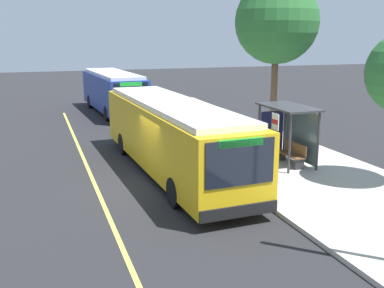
# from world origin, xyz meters

# --- Properties ---
(ground_plane) EXTENTS (120.00, 120.00, 0.00)m
(ground_plane) POSITION_xyz_m (0.00, 0.00, 0.00)
(ground_plane) COLOR #232326
(sidewalk_curb) EXTENTS (44.00, 6.40, 0.15)m
(sidewalk_curb) POSITION_xyz_m (0.00, 6.00, 0.07)
(sidewalk_curb) COLOR #B7B2A8
(sidewalk_curb) RESTS_ON ground_plane
(lane_stripe_center) EXTENTS (36.00, 0.14, 0.01)m
(lane_stripe_center) POSITION_xyz_m (0.00, -2.20, 0.00)
(lane_stripe_center) COLOR #E0D64C
(lane_stripe_center) RESTS_ON ground_plane
(transit_bus_main) EXTENTS (12.21, 3.08, 2.95)m
(transit_bus_main) POSITION_xyz_m (-1.34, 1.01, 1.62)
(transit_bus_main) COLOR gold
(transit_bus_main) RESTS_ON ground_plane
(transit_bus_second) EXTENTS (10.25, 3.18, 2.95)m
(transit_bus_second) POSITION_xyz_m (-16.93, 1.28, 1.61)
(transit_bus_second) COLOR navy
(transit_bus_second) RESTS_ON ground_plane
(bus_shelter) EXTENTS (2.90, 1.60, 2.48)m
(bus_shelter) POSITION_xyz_m (-0.68, 6.04, 1.92)
(bus_shelter) COLOR #333338
(bus_shelter) RESTS_ON sidewalk_curb
(waiting_bench) EXTENTS (1.60, 0.48, 0.95)m
(waiting_bench) POSITION_xyz_m (-0.21, 5.99, 0.63)
(waiting_bench) COLOR brown
(waiting_bench) RESTS_ON sidewalk_curb
(route_sign_post) EXTENTS (0.44, 0.08, 2.80)m
(route_sign_post) POSITION_xyz_m (2.56, 3.54, 1.96)
(route_sign_post) COLOR #333338
(route_sign_post) RESTS_ON sidewalk_curb
(pedestrian_commuter) EXTENTS (0.24, 0.40, 1.69)m
(pedestrian_commuter) POSITION_xyz_m (-1.90, 3.85, 1.12)
(pedestrian_commuter) COLOR #282D47
(pedestrian_commuter) RESTS_ON sidewalk_curb
(street_tree_near_shelter) EXTENTS (4.47, 4.47, 8.31)m
(street_tree_near_shelter) POSITION_xyz_m (-6.09, 8.33, 6.20)
(street_tree_near_shelter) COLOR brown
(street_tree_near_shelter) RESTS_ON sidewalk_curb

